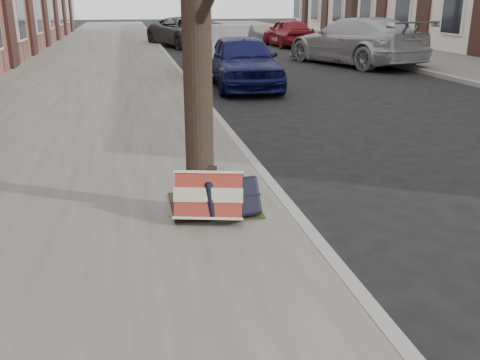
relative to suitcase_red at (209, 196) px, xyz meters
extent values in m
plane|color=black|center=(2.10, -0.84, -0.36)|extent=(120.00, 120.00, 0.00)
cube|color=gray|center=(-1.60, 14.16, -0.30)|extent=(5.00, 70.00, 0.12)
cube|color=slate|center=(9.90, 14.16, -0.30)|extent=(4.00, 70.00, 0.12)
cube|color=black|center=(0.10, 0.36, -0.23)|extent=(0.85, 0.85, 0.02)
cube|color=maroon|center=(0.00, 0.00, 0.00)|extent=(0.68, 0.48, 0.48)
cube|color=black|center=(0.22, 0.00, -0.03)|extent=(0.57, 0.40, 0.41)
imported|color=#0E1245|center=(2.13, 8.51, 0.29)|extent=(1.69, 3.88, 1.30)
imported|color=#94969B|center=(2.12, 11.01, 0.33)|extent=(2.66, 4.46, 1.39)
imported|color=#37383D|center=(2.11, 20.94, 0.31)|extent=(3.72, 5.31, 1.35)
imported|color=#A0A2A7|center=(6.82, 12.57, 0.42)|extent=(3.73, 5.77, 1.56)
imported|color=maroon|center=(6.77, 20.18, 0.28)|extent=(1.75, 3.84, 1.28)
camera|label=1|loc=(-0.66, -4.61, 1.73)|focal=40.00mm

